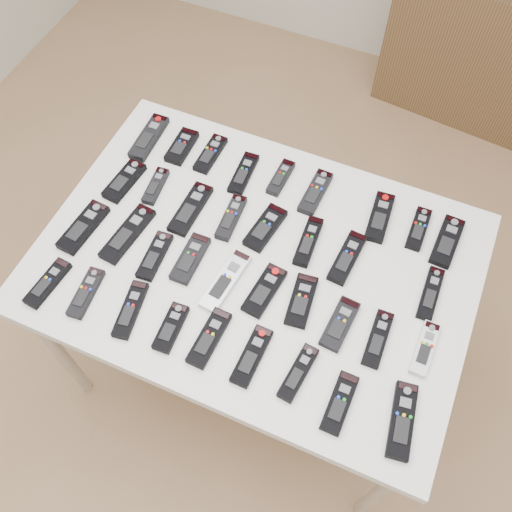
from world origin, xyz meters
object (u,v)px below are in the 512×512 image
at_px(remote_7, 419,229).
at_px(remote_34, 340,403).
at_px(remote_25, 378,339).
at_px(remote_27, 48,283).
at_px(remote_24, 340,324).
at_px(remote_32, 252,356).
at_px(remote_0, 149,137).
at_px(remote_11, 191,209).
at_px(remote_23, 301,301).
at_px(remote_10, 156,186).
at_px(remote_17, 83,227).
at_px(remote_6, 380,217).
at_px(remote_21, 226,281).
at_px(remote_26, 425,349).
at_px(remote_14, 308,241).
at_px(remote_4, 281,178).
at_px(remote_29, 131,310).
at_px(remote_12, 231,217).
at_px(remote_19, 155,256).
at_px(remote_35, 402,421).
at_px(remote_13, 265,228).
at_px(remote_8, 447,241).
at_px(remote_15, 347,258).
at_px(remote_2, 210,154).
at_px(remote_18, 128,234).
at_px(remote_33, 298,373).
at_px(remote_3, 243,173).
at_px(table, 256,269).
at_px(remote_20, 190,259).
at_px(remote_5, 315,192).
at_px(remote_30, 171,328).
at_px(remote_16, 430,293).
at_px(remote_9, 124,181).
at_px(remote_28, 86,293).

relative_size(remote_7, remote_34, 0.94).
relative_size(remote_25, remote_27, 1.03).
xyz_separation_m(remote_24, remote_32, (-0.18, -0.18, 0.00)).
xyz_separation_m(remote_0, remote_11, (0.26, -0.20, -0.00)).
bearing_deg(remote_7, remote_23, -123.71).
relative_size(remote_10, remote_27, 0.86).
bearing_deg(remote_17, remote_10, 65.70).
relative_size(remote_6, remote_24, 1.12).
bearing_deg(remote_17, remote_21, 5.18).
height_order(remote_17, remote_26, remote_17).
height_order(remote_14, remote_21, remote_14).
xyz_separation_m(remote_10, remote_23, (0.56, -0.19, 0.00)).
bearing_deg(remote_4, remote_29, -107.05).
relative_size(remote_4, remote_12, 0.86).
xyz_separation_m(remote_7, remote_23, (-0.23, -0.36, 0.00)).
distance_m(remote_19, remote_35, 0.81).
xyz_separation_m(remote_4, remote_21, (-0.00, -0.40, -0.00)).
bearing_deg(remote_21, remote_6, 54.95).
height_order(remote_10, remote_13, same).
distance_m(remote_8, remote_15, 0.30).
xyz_separation_m(remote_2, remote_18, (-0.09, -0.38, 0.00)).
bearing_deg(remote_33, remote_32, -171.12).
bearing_deg(remote_10, remote_2, 55.84).
bearing_deg(remote_8, remote_15, -143.32).
height_order(remote_3, remote_35, remote_35).
bearing_deg(table, remote_27, -148.46).
height_order(remote_4, remote_25, remote_4).
xyz_separation_m(remote_2, remote_25, (0.69, -0.40, 0.00)).
distance_m(remote_20, remote_35, 0.72).
distance_m(table, remote_27, 0.60).
relative_size(remote_5, remote_30, 1.20).
relative_size(remote_16, remote_30, 1.19).
distance_m(remote_6, remote_23, 0.37).
relative_size(remote_3, remote_6, 0.93).
bearing_deg(remote_9, remote_28, -69.92).
xyz_separation_m(remote_5, remote_8, (0.42, -0.01, -0.00)).
bearing_deg(remote_4, remote_24, -48.03).
height_order(remote_16, remote_27, remote_27).
xyz_separation_m(remote_10, remote_12, (0.27, -0.02, 0.00)).
height_order(remote_18, remote_32, same).
bearing_deg(remote_11, table, -16.59).
height_order(remote_19, remote_27, same).
relative_size(remote_5, remote_28, 1.09).
bearing_deg(remote_4, remote_26, -31.87).
distance_m(table, remote_24, 0.32).
relative_size(remote_12, remote_26, 1.03).
xyz_separation_m(remote_24, remote_29, (-0.54, -0.19, 0.00)).
bearing_deg(remote_18, remote_28, -85.82).
distance_m(remote_17, remote_29, 0.32).
height_order(remote_13, remote_30, same).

